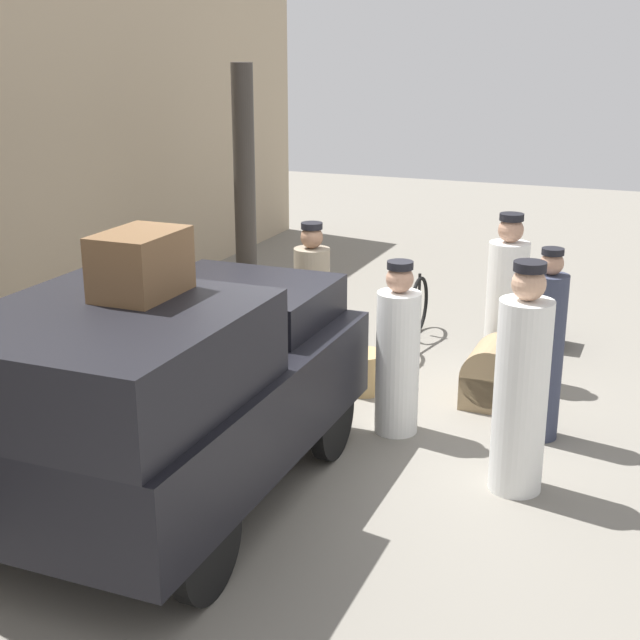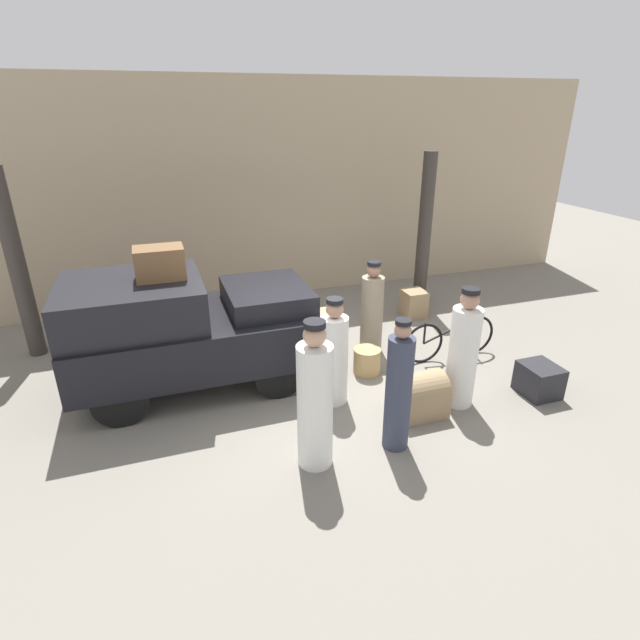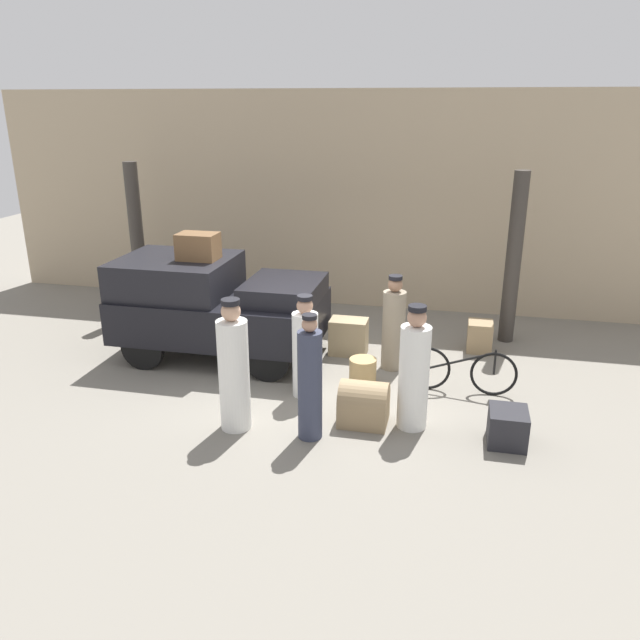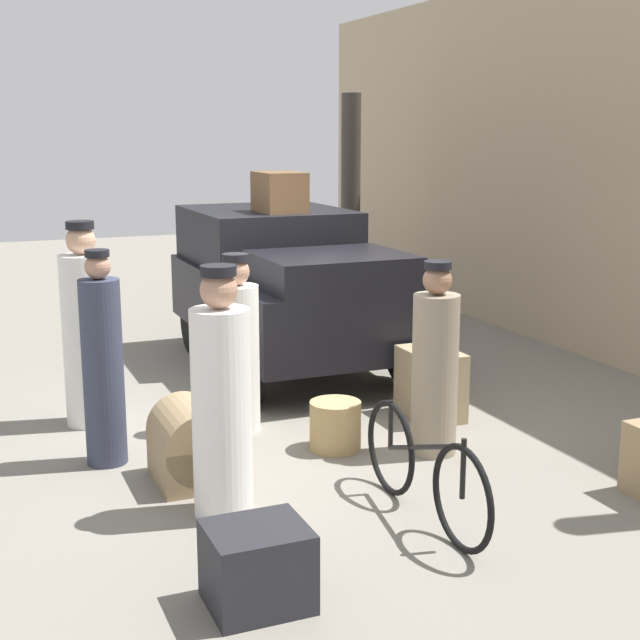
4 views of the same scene
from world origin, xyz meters
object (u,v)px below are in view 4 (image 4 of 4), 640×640
truck (287,282)px  trunk_wicker_pale (257,566)px  bicycle (424,470)px  wicker_basket (335,425)px  conductor_in_dark_uniform (237,351)px  porter_standing_middle (222,404)px  trunk_barrel_dark (192,446)px  porter_lifting_near_truck (103,366)px  porter_carrying_trunk (435,367)px  trunk_on_truck_roof (279,192)px  porter_with_bicycle (86,333)px  suitcase_small_leather (431,384)px

truck → trunk_wicker_pale: size_ratio=6.25×
truck → bicycle: size_ratio=2.06×
wicker_basket → conductor_in_dark_uniform: conductor_in_dark_uniform is taller
truck → porter_standing_middle: size_ratio=1.99×
porter_standing_middle → conductor_in_dark_uniform: bearing=159.1°
trunk_barrel_dark → porter_lifting_near_truck: bearing=-139.8°
porter_carrying_trunk → trunk_on_truck_roof: bearing=-177.9°
wicker_basket → porter_with_bicycle: bearing=-129.3°
porter_carrying_trunk → trunk_wicker_pale: (1.75, -2.13, -0.50)m
trunk_wicker_pale → bicycle: bearing=114.1°
wicker_basket → porter_standing_middle: porter_standing_middle is taller
porter_lifting_near_truck → trunk_barrel_dark: porter_lifting_near_truck is taller
bicycle → wicker_basket: size_ratio=3.93×
porter_standing_middle → trunk_wicker_pale: 1.39m
porter_with_bicycle → porter_standing_middle: bearing=13.5°
truck → wicker_basket: truck is taller
truck → suitcase_small_leather: size_ratio=5.35×
trunk_barrel_dark → porter_carrying_trunk: bearing=85.1°
porter_standing_middle → trunk_barrel_dark: porter_standing_middle is taller
bicycle → trunk_barrel_dark: bearing=-135.1°
conductor_in_dark_uniform → trunk_barrel_dark: bearing=-34.3°
suitcase_small_leather → porter_with_bicycle: bearing=-109.2°
trunk_on_truck_roof → trunk_wicker_pale: bearing=-21.6°
porter_standing_middle → trunk_on_truck_roof: bearing=154.4°
porter_lifting_near_truck → porter_carrying_trunk: bearing=72.4°
wicker_basket → trunk_wicker_pale: bearing=-33.5°
truck → porter_lifting_near_truck: (2.29, -2.42, -0.15)m
porter_standing_middle → trunk_barrel_dark: size_ratio=2.62×
porter_with_bicycle → trunk_barrel_dark: bearing=17.0°
bicycle → suitcase_small_leather: bearing=149.2°
trunk_wicker_pale → trunk_barrel_dark: 1.92m
porter_lifting_near_truck → trunk_on_truck_roof: (-2.51, 2.42, 1.15)m
porter_lifting_near_truck → porter_standing_middle: bearing=24.4°
conductor_in_dark_uniform → porter_carrying_trunk: size_ratio=0.99×
porter_carrying_trunk → trunk_barrel_dark: (-0.17, -2.00, -0.45)m
porter_lifting_near_truck → trunk_wicker_pale: 2.65m
conductor_in_dark_uniform → porter_with_bicycle: bearing=-119.7°
truck → bicycle: bearing=-8.0°
wicker_basket → porter_lifting_near_truck: (-0.42, -1.82, 0.60)m
bicycle → trunk_wicker_pale: 1.55m
porter_with_bicycle → trunk_wicker_pale: porter_with_bicycle is taller
porter_with_bicycle → porter_carrying_trunk: size_ratio=1.15×
bicycle → truck: bearing=172.0°
porter_carrying_trunk → porter_lifting_near_truck: bearing=-107.6°
wicker_basket → suitcase_small_leather: suitcase_small_leather is taller
porter_carrying_trunk → porter_standing_middle: bearing=-75.9°
porter_carrying_trunk → conductor_in_dark_uniform: bearing=-131.8°
conductor_in_dark_uniform → suitcase_small_leather: conductor_in_dark_uniform is taller
porter_standing_middle → suitcase_small_leather: (-1.32, 2.39, -0.48)m
trunk_wicker_pale → truck: bearing=157.5°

